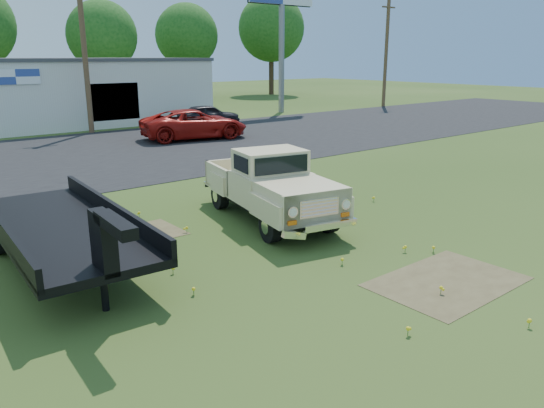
# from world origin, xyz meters

# --- Properties ---
(ground) EXTENTS (140.00, 140.00, 0.00)m
(ground) POSITION_xyz_m (0.00, 0.00, 0.00)
(ground) COLOR #2C4716
(ground) RESTS_ON ground
(asphalt_lot) EXTENTS (90.00, 14.00, 0.02)m
(asphalt_lot) POSITION_xyz_m (0.00, 15.00, 0.00)
(asphalt_lot) COLOR black
(asphalt_lot) RESTS_ON ground
(dirt_patch_a) EXTENTS (3.00, 2.00, 0.01)m
(dirt_patch_a) POSITION_xyz_m (1.50, -3.00, 0.00)
(dirt_patch_a) COLOR brown
(dirt_patch_a) RESTS_ON ground
(dirt_patch_b) EXTENTS (2.20, 1.60, 0.01)m
(dirt_patch_b) POSITION_xyz_m (-2.00, 3.50, 0.00)
(dirt_patch_b) COLOR brown
(dirt_patch_b) RESTS_ON ground
(commercial_building) EXTENTS (14.20, 8.20, 4.15)m
(commercial_building) POSITION_xyz_m (6.00, 26.99, 2.10)
(commercial_building) COLOR silver
(commercial_building) RESTS_ON ground
(utility_pole_mid) EXTENTS (1.60, 0.30, 9.00)m
(utility_pole_mid) POSITION_xyz_m (4.00, 22.00, 4.60)
(utility_pole_mid) COLOR #4F3A25
(utility_pole_mid) RESTS_ON ground
(utility_pole_east) EXTENTS (1.60, 0.30, 9.00)m
(utility_pole_east) POSITION_xyz_m (30.00, 22.00, 4.60)
(utility_pole_east) COLOR #4F3A25
(utility_pole_east) RESTS_ON ground
(treeline_e) EXTENTS (6.08, 6.08, 9.04)m
(treeline_e) POSITION_xyz_m (12.00, 39.00, 5.98)
(treeline_e) COLOR #3B281A
(treeline_e) RESTS_ON ground
(treeline_f) EXTENTS (6.40, 6.40, 9.52)m
(treeline_f) POSITION_xyz_m (22.00, 41.50, 6.30)
(treeline_f) COLOR #3B281A
(treeline_f) RESTS_ON ground
(treeline_g) EXTENTS (7.36, 7.36, 10.95)m
(treeline_g) POSITION_xyz_m (32.00, 40.00, 7.25)
(treeline_g) COLOR #3B281A
(treeline_g) RESTS_ON ground
(vintage_pickup_truck) EXTENTS (3.13, 5.61, 1.92)m
(vintage_pickup_truck) POSITION_xyz_m (1.40, 2.40, 0.96)
(vintage_pickup_truck) COLOR tan
(vintage_pickup_truck) RESTS_ON ground
(flatbed_trailer) EXTENTS (2.72, 7.06, 1.89)m
(flatbed_trailer) POSITION_xyz_m (-4.02, 2.70, 0.95)
(flatbed_trailer) COLOR black
(flatbed_trailer) RESTS_ON ground
(red_pickup) EXTENTS (5.99, 3.68, 1.55)m
(red_pickup) POSITION_xyz_m (7.37, 16.18, 0.77)
(red_pickup) COLOR #9B130E
(red_pickup) RESTS_ON ground
(dark_sedan) EXTENTS (4.18, 2.44, 1.34)m
(dark_sedan) POSITION_xyz_m (10.92, 20.36, 0.67)
(dark_sedan) COLOR black
(dark_sedan) RESTS_ON ground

